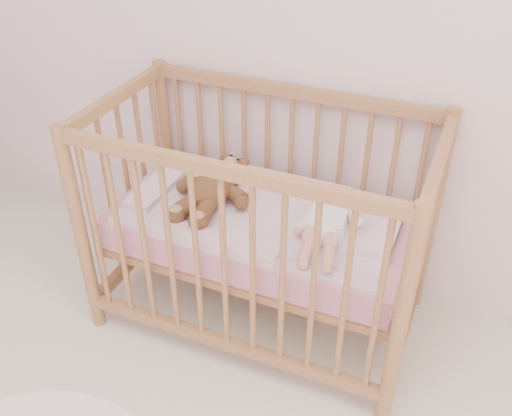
% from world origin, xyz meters
% --- Properties ---
extents(crib, '(1.36, 0.76, 1.00)m').
position_xyz_m(crib, '(-0.16, 1.60, 0.50)').
color(crib, '#AA7848').
rests_on(crib, floor).
extents(mattress, '(1.22, 0.62, 0.13)m').
position_xyz_m(mattress, '(-0.16, 1.60, 0.49)').
color(mattress, pink).
rests_on(mattress, crib).
extents(blanket, '(1.10, 0.58, 0.06)m').
position_xyz_m(blanket, '(-0.16, 1.60, 0.56)').
color(blanket, '#E9A0BE').
rests_on(blanket, mattress).
extents(baby, '(0.31, 0.54, 0.12)m').
position_xyz_m(baby, '(0.13, 1.58, 0.64)').
color(baby, white).
rests_on(baby, blanket).
extents(teddy_bear, '(0.38, 0.52, 0.14)m').
position_xyz_m(teddy_bear, '(-0.37, 1.58, 0.65)').
color(teddy_bear, brown).
rests_on(teddy_bear, blanket).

